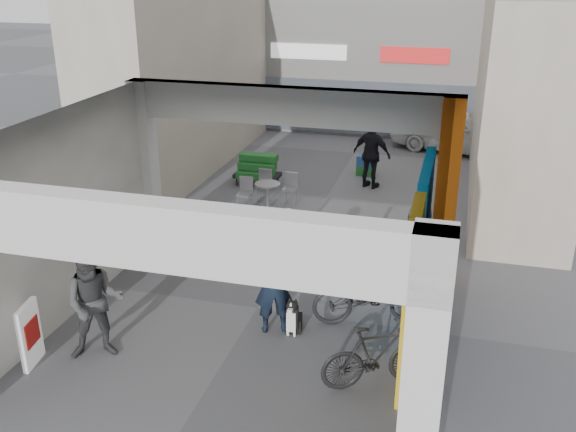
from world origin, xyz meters
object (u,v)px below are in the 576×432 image
(bicycle_front, at_px, (371,295))
(bicycle_rear, at_px, (377,356))
(man_elderly, at_px, (417,252))
(border_collie, at_px, (293,318))
(white_van, at_px, (456,130))
(cafe_set, at_px, (267,194))
(man_crates, at_px, (372,154))
(man_with_dog, at_px, (273,284))
(man_back_turned, at_px, (95,303))
(produce_stand, at_px, (257,173))

(bicycle_front, height_order, bicycle_rear, bicycle_front)
(man_elderly, height_order, bicycle_front, man_elderly)
(border_collie, distance_m, white_van, 11.83)
(cafe_set, relative_size, bicycle_front, 0.67)
(man_crates, xyz_separation_m, bicycle_rear, (1.34, -8.50, -0.43))
(white_van, bearing_deg, man_with_dog, -177.85)
(man_with_dog, bearing_deg, man_back_turned, 6.15)
(cafe_set, distance_m, man_elderly, 5.46)
(border_collie, distance_m, bicycle_front, 1.36)
(produce_stand, height_order, white_van, white_van)
(produce_stand, bearing_deg, man_crates, -10.45)
(white_van, bearing_deg, produce_stand, 147.43)
(cafe_set, distance_m, man_with_dog, 5.81)
(man_with_dog, bearing_deg, bicycle_rear, 126.93)
(man_with_dog, xyz_separation_m, man_elderly, (2.12, 1.75, 0.04))
(man_crates, bearing_deg, man_with_dog, 107.65)
(bicycle_rear, bearing_deg, bicycle_front, -16.82)
(bicycle_front, bearing_deg, man_crates, -10.81)
(man_elderly, bearing_deg, bicycle_rear, -82.58)
(cafe_set, relative_size, man_elderly, 0.74)
(man_elderly, height_order, white_van, man_elderly)
(bicycle_rear, bearing_deg, border_collie, 27.30)
(border_collie, height_order, man_with_dog, man_with_dog)
(man_elderly, xyz_separation_m, bicycle_front, (-0.62, -1.09, -0.37))
(cafe_set, distance_m, man_crates, 3.10)
(border_collie, bearing_deg, bicycle_front, 18.95)
(cafe_set, bearing_deg, white_van, 54.76)
(man_back_turned, distance_m, bicycle_rear, 4.23)
(produce_stand, xyz_separation_m, white_van, (5.05, 4.70, 0.36))
(produce_stand, relative_size, man_back_turned, 0.67)
(man_crates, distance_m, bicycle_rear, 8.62)
(man_elderly, height_order, man_crates, man_crates)
(border_collie, bearing_deg, produce_stand, 102.99)
(man_elderly, bearing_deg, produce_stand, 145.30)
(man_crates, bearing_deg, white_van, -95.02)
(man_back_turned, bearing_deg, white_van, 43.72)
(man_with_dog, bearing_deg, border_collie, 161.53)
(man_crates, height_order, bicycle_front, man_crates)
(cafe_set, height_order, bicycle_front, bicycle_front)
(border_collie, distance_m, man_crates, 7.49)
(man_elderly, height_order, bicycle_rear, man_elderly)
(man_crates, relative_size, bicycle_front, 0.94)
(produce_stand, height_order, man_elderly, man_elderly)
(bicycle_front, bearing_deg, bicycle_rear, 171.72)
(man_elderly, bearing_deg, man_crates, 119.55)
(produce_stand, height_order, bicycle_front, bicycle_front)
(man_elderly, xyz_separation_m, white_van, (0.43, 9.90, -0.21))
(bicycle_rear, bearing_deg, man_with_dog, 33.15)
(border_collie, xyz_separation_m, white_van, (2.22, 11.62, 0.41))
(border_collie, bearing_deg, man_elderly, 34.45)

